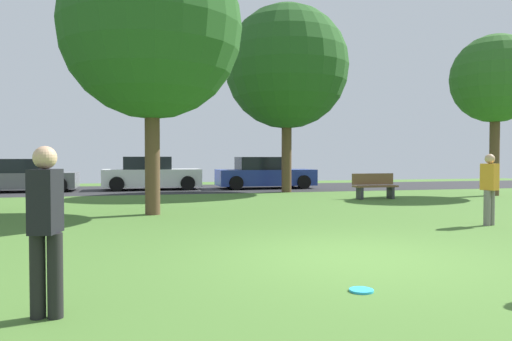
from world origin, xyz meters
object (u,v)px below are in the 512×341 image
parked_car_white (151,175)px  parked_car_blue (264,174)px  maple_tree_near (287,67)px  oak_tree_right (152,29)px  park_bench (374,186)px  person_bystander (46,224)px  maple_tree_far (495,79)px  frisbee_disc (361,290)px  parked_car_grey (26,177)px  person_walking (489,186)px

parked_car_white → parked_car_blue: (5.25, -0.38, -0.01)m
maple_tree_near → oak_tree_right: size_ratio=1.11×
maple_tree_near → parked_car_blue: size_ratio=1.72×
oak_tree_right → park_bench: oak_tree_right is taller
person_bystander → maple_tree_far: bearing=-39.7°
oak_tree_right → person_bystander: size_ratio=4.47×
maple_tree_far → frisbee_disc: maple_tree_far is taller
person_bystander → parked_car_grey: person_bystander is taller
frisbee_disc → parked_car_blue: size_ratio=0.06×
maple_tree_near → person_bystander: maple_tree_near is taller
frisbee_disc → parked_car_blue: 17.63m
person_walking → parked_car_grey: person_walking is taller
maple_tree_far → person_bystander: 18.40m
person_bystander → park_bench: person_bystander is taller
person_bystander → parked_car_blue: (6.72, 17.36, -0.20)m
person_walking → parked_car_blue: 13.28m
maple_tree_near → parked_car_white: 7.79m
maple_tree_far → maple_tree_near: 8.16m
parked_car_blue → maple_tree_far: bearing=-39.9°
parked_car_blue → park_bench: size_ratio=2.87×
person_walking → parked_car_grey: 18.12m
parked_car_white → parked_car_grey: bearing=-179.4°
oak_tree_right → parked_car_blue: oak_tree_right is taller
frisbee_disc → oak_tree_right: bearing=104.3°
maple_tree_near → parked_car_grey: maple_tree_near is taller
maple_tree_far → oak_tree_right: (-13.03, -3.10, 0.31)m
maple_tree_near → park_bench: bearing=-62.1°
oak_tree_right → frisbee_disc: size_ratio=26.36×
parked_car_white → maple_tree_far: bearing=-27.6°
maple_tree_near → frisbee_disc: size_ratio=29.22×
person_bystander → frisbee_disc: size_ratio=5.90×
frisbee_disc → parked_car_white: parked_car_white is taller
maple_tree_near → park_bench: size_ratio=4.93×
parked_car_grey → park_bench: size_ratio=2.54×
maple_tree_near → frisbee_disc: maple_tree_near is taller
parked_car_blue → park_bench: (2.33, -6.52, -0.21)m
parked_car_white → park_bench: 10.25m
maple_tree_far → maple_tree_near: bearing=153.3°
oak_tree_right → person_bystander: bearing=-98.7°
person_walking → parked_car_grey: bearing=23.9°
parked_car_grey → person_bystander: bearing=-77.9°
person_walking → parked_car_white: 15.18m
maple_tree_far → parked_car_blue: 10.52m
oak_tree_right → parked_car_blue: (5.50, 9.39, -4.10)m
maple_tree_far → person_walking: (-5.97, -6.90, -3.62)m
maple_tree_far → parked_car_grey: 19.59m
person_bystander → parked_car_white: 17.81m
maple_tree_near → parked_car_grey: (-10.78, 2.97, -4.63)m
parked_car_white → maple_tree_near: bearing=-28.7°
frisbee_disc → park_bench: (5.82, 10.75, 0.45)m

